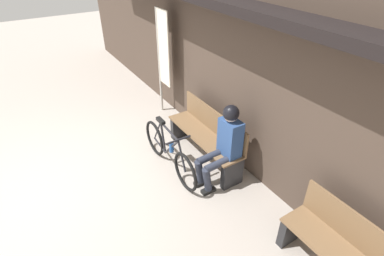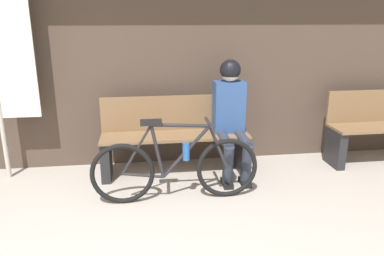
% 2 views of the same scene
% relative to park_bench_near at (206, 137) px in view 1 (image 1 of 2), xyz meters
% --- Properties ---
extents(ground_plane, '(24.00, 24.00, 0.00)m').
position_rel_park_bench_near_xyz_m(ground_plane, '(-0.50, -2.52, -0.42)').
color(ground_plane, '#ADA399').
extents(storefront_wall, '(12.00, 0.56, 3.20)m').
position_rel_park_bench_near_xyz_m(storefront_wall, '(-0.50, 0.42, 1.25)').
color(storefront_wall, '#4C3D33').
rests_on(storefront_wall, ground_plane).
extents(park_bench_near, '(1.65, 0.42, 0.88)m').
position_rel_park_bench_near_xyz_m(park_bench_near, '(0.00, 0.00, 0.00)').
color(park_bench_near, brown).
rests_on(park_bench_near, ground_plane).
extents(bicycle, '(1.63, 0.40, 0.83)m').
position_rel_park_bench_near_xyz_m(bicycle, '(-0.06, -0.68, -0.08)').
color(bicycle, black).
rests_on(bicycle, ground_plane).
extents(person_seated, '(0.34, 0.65, 1.30)m').
position_rel_park_bench_near_xyz_m(person_seated, '(0.61, -0.11, 0.33)').
color(person_seated, '#2D3342').
rests_on(person_seated, ground_plane).
extents(banner_pole, '(0.45, 0.05, 2.14)m').
position_rel_park_bench_near_xyz_m(banner_pole, '(-1.72, 0.12, 0.89)').
color(banner_pole, '#B7B2A8').
rests_on(banner_pole, ground_plane).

